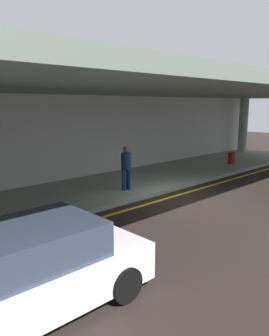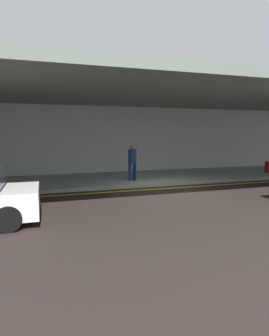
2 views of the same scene
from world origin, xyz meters
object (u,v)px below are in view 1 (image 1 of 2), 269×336
object	(u,v)px
car_white	(30,272)
suitcase_upright_primary	(231,158)
traveler_with_luggage	(126,165)
support_column_center	(243,125)

from	to	relation	value
car_white	suitcase_upright_primary	xyz separation A→B (m)	(14.08, 4.63, -0.25)
car_white	suitcase_upright_primary	size ratio (longest dim) A/B	4.56
traveler_with_luggage	car_white	bearing A→B (deg)	-43.01
support_column_center	car_white	xyz separation A→B (m)	(-18.97, -6.70, -1.26)
car_white	suitcase_upright_primary	distance (m)	14.82
support_column_center	car_white	world-z (taller)	support_column_center
support_column_center	suitcase_upright_primary	size ratio (longest dim) A/B	4.06
traveler_with_luggage	suitcase_upright_primary	xyz separation A→B (m)	(8.02, 0.22, -0.65)
traveler_with_luggage	suitcase_upright_primary	world-z (taller)	traveler_with_luggage
support_column_center	car_white	distance (m)	20.15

